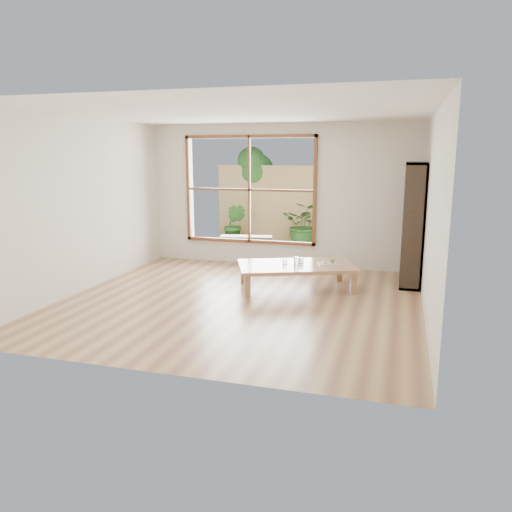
{
  "coord_description": "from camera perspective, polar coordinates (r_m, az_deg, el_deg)",
  "views": [
    {
      "loc": [
        2.13,
        -6.52,
        2.07
      ],
      "look_at": [
        0.07,
        0.54,
        0.55
      ],
      "focal_mm": 35.0,
      "sensor_mm": 36.0,
      "label": 1
    }
  ],
  "objects": [
    {
      "name": "garden_bench",
      "position": [
        10.47,
        -1.13,
        1.98
      ],
      "size": [
        1.12,
        0.53,
        0.34
      ],
      "rotation": [
        0.0,
        0.0,
        0.21
      ],
      "color": "#33261C",
      "rests_on": "deck"
    },
    {
      "name": "bamboo_fence",
      "position": [
        11.47,
        2.4,
        5.81
      ],
      "size": [
        2.8,
        0.06,
        1.8
      ],
      "primitive_type": "cube",
      "color": "tan",
      "rests_on": "ground"
    },
    {
      "name": "floor_cushion",
      "position": [
        9.0,
        2.43,
        -1.39
      ],
      "size": [
        0.5,
        0.5,
        0.07
      ],
      "primitive_type": "cube",
      "rotation": [
        0.0,
        0.0,
        -0.0
      ],
      "color": "white",
      "rests_on": "ground"
    },
    {
      "name": "glass_short",
      "position": [
        7.81,
        5.21,
        -0.53
      ],
      "size": [
        0.06,
        0.06,
        0.08
      ],
      "primitive_type": "cylinder",
      "color": "silver",
      "rests_on": "low_table"
    },
    {
      "name": "shrub_right",
      "position": [
        11.09,
        5.55,
        3.61
      ],
      "size": [
        1.0,
        0.9,
        1.0
      ],
      "primitive_type": "imported",
      "rotation": [
        0.0,
        0.0,
        -0.14
      ],
      "color": "#306123",
      "rests_on": "deck"
    },
    {
      "name": "garden_tree",
      "position": [
        11.89,
        -0.43,
        9.54
      ],
      "size": [
        1.04,
        0.85,
        2.22
      ],
      "color": "#4C3D2D",
      "rests_on": "ground"
    },
    {
      "name": "glass_mid",
      "position": [
        7.79,
        5.15,
        -0.52
      ],
      "size": [
        0.06,
        0.06,
        0.09
      ],
      "primitive_type": "cylinder",
      "color": "silver",
      "rests_on": "low_table"
    },
    {
      "name": "deck",
      "position": [
        10.65,
        1.07,
        0.46
      ],
      "size": [
        2.8,
        2.0,
        0.05
      ],
      "primitive_type": "cube",
      "color": "#3E342D",
      "rests_on": "ground"
    },
    {
      "name": "glass_small",
      "position": [
        7.71,
        3.31,
        -0.67
      ],
      "size": [
        0.06,
        0.06,
        0.08
      ],
      "primitive_type": "cylinder",
      "color": "silver",
      "rests_on": "low_table"
    },
    {
      "name": "bookshelf",
      "position": [
        8.24,
        17.47,
        3.45
      ],
      "size": [
        0.31,
        0.87,
        1.94
      ],
      "primitive_type": "cube",
      "color": "#33261C",
      "rests_on": "ground"
    },
    {
      "name": "food_tray",
      "position": [
        7.77,
        8.25,
        -0.81
      ],
      "size": [
        0.33,
        0.29,
        0.09
      ],
      "rotation": [
        0.0,
        0.0,
        0.41
      ],
      "color": "white",
      "rests_on": "low_table"
    },
    {
      "name": "shrub_left",
      "position": [
        11.34,
        -2.48,
        3.65
      ],
      "size": [
        0.53,
        0.43,
        0.92
      ],
      "primitive_type": "imported",
      "rotation": [
        0.0,
        0.0,
        -0.05
      ],
      "color": "#306123",
      "rests_on": "deck"
    },
    {
      "name": "ground",
      "position": [
        7.17,
        -1.79,
        -5.13
      ],
      "size": [
        5.0,
        5.0,
        0.0
      ],
      "primitive_type": "plane",
      "color": "tan",
      "rests_on": "ground"
    },
    {
      "name": "glass_tall",
      "position": [
        7.64,
        4.62,
        -0.58
      ],
      "size": [
        0.07,
        0.07,
        0.14
      ],
      "primitive_type": "cylinder",
      "color": "silver",
      "rests_on": "low_table"
    },
    {
      "name": "low_table",
      "position": [
        7.74,
        4.62,
        -1.29
      ],
      "size": [
        2.0,
        1.57,
        0.39
      ],
      "rotation": [
        0.0,
        0.0,
        0.38
      ],
      "color": "#9C704B",
      "rests_on": "ground"
    }
  ]
}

